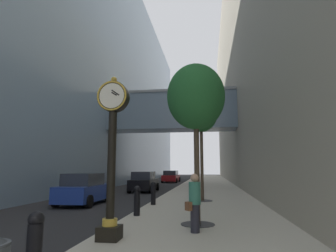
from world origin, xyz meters
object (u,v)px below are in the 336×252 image
street_tree_mid_near (201,114)px  car_black_mid (144,182)px  bollard_fourth (153,193)px  street_tree_near (196,98)px  street_clock (112,147)px  car_blue_near (84,189)px  bollard_third (137,200)px  pedestrian_walking (195,201)px  car_red_far (171,177)px  bollard_nearest (34,245)px

street_tree_mid_near → car_black_mid: size_ratio=1.42×
bollard_fourth → street_tree_near: bearing=-62.7°
street_tree_mid_near → car_black_mid: 9.61m
street_clock → car_blue_near: (-4.18, 7.54, -1.69)m
bollard_third → car_black_mid: bearing=101.9°
street_tree_mid_near → car_blue_near: bearing=-167.4°
street_tree_near → car_blue_near: size_ratio=1.34×
street_tree_near → street_clock: bearing=-133.0°
pedestrian_walking → car_red_far: 30.59m
bollard_nearest → car_blue_near: (-3.94, 10.34, 0.08)m
street_clock → car_blue_near: street_clock is taller
street_tree_near → car_black_mid: 14.99m
bollard_nearest → street_tree_mid_near: bearing=78.5°
bollard_nearest → bollard_fourth: (0.00, 9.72, 0.00)m
street_tree_near → car_blue_near: street_tree_near is taller
bollard_nearest → car_blue_near: bearing=110.8°
pedestrian_walking → car_blue_near: (-6.29, 6.40, -0.20)m
bollard_fourth → street_tree_near: size_ratio=0.21×
bollard_fourth → car_red_far: bearing=95.6°
street_tree_near → car_blue_near: (-6.32, 5.24, -3.54)m
bollard_nearest → pedestrian_walking: (2.35, 3.94, 0.28)m
car_red_far → bollard_third: bearing=-85.1°
car_red_far → bollard_nearest: bearing=-86.0°
street_tree_mid_near → pedestrian_walking: 8.79m
bollard_third → bollard_fourth: bearing=90.0°
pedestrian_walking → bollard_third: bearing=132.8°
car_blue_near → street_clock: bearing=-61.0°
bollard_third → car_blue_near: car_blue_near is taller
bollard_fourth → street_tree_mid_near: (2.38, 2.03, 4.31)m
pedestrian_walking → car_blue_near: 8.97m
street_tree_near → pedestrian_walking: street_tree_near is taller
car_black_mid → bollard_nearest: bearing=-82.1°
bollard_fourth → street_clock: bearing=-88.0°
street_clock → pedestrian_walking: street_clock is taller
car_blue_near → car_black_mid: 8.56m
street_tree_near → bollard_third: bearing=149.9°
car_blue_near → car_black_mid: bearing=81.0°
street_clock → car_red_far: 31.52m
car_black_mid → pedestrian_walking: bearing=-71.6°
street_clock → bollard_third: size_ratio=3.84×
bollard_nearest → pedestrian_walking: size_ratio=0.68×
car_blue_near → pedestrian_walking: bearing=-45.5°
street_clock → car_black_mid: street_clock is taller
bollard_third → pedestrian_walking: size_ratio=0.68×
bollard_nearest → car_blue_near: car_blue_near is taller
bollard_third → street_tree_near: 4.55m
street_clock → street_tree_near: (2.14, 2.30, 1.84)m
bollard_third → pedestrian_walking: (2.35, -2.54, 0.28)m
street_tree_mid_near → car_black_mid: (-4.98, 7.04, -4.24)m
car_black_mid → car_red_far: 15.37m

